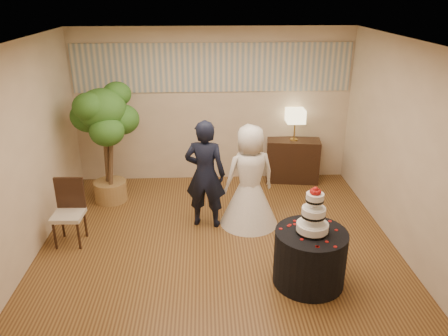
{
  "coord_description": "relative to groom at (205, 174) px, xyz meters",
  "views": [
    {
      "loc": [
        -0.17,
        -5.26,
        3.38
      ],
      "look_at": [
        0.1,
        0.4,
        1.05
      ],
      "focal_mm": 35.0,
      "sensor_mm": 36.0,
      "label": 1
    }
  ],
  "objects": [
    {
      "name": "floor",
      "position": [
        0.17,
        -0.68,
        -0.84
      ],
      "size": [
        5.0,
        5.0,
        0.0
      ],
      "primitive_type": "cube",
      "color": "brown",
      "rests_on": "ground"
    },
    {
      "name": "ceiling",
      "position": [
        0.17,
        -0.68,
        1.96
      ],
      "size": [
        5.0,
        5.0,
        0.0
      ],
      "primitive_type": "cube",
      "color": "white",
      "rests_on": "wall_back"
    },
    {
      "name": "wall_back",
      "position": [
        0.17,
        1.82,
        0.56
      ],
      "size": [
        5.0,
        0.06,
        2.8
      ],
      "primitive_type": "cube",
      "color": "beige",
      "rests_on": "ground"
    },
    {
      "name": "wall_front",
      "position": [
        0.17,
        -3.18,
        0.56
      ],
      "size": [
        5.0,
        0.06,
        2.8
      ],
      "primitive_type": "cube",
      "color": "beige",
      "rests_on": "ground"
    },
    {
      "name": "wall_left",
      "position": [
        -2.33,
        -0.68,
        0.56
      ],
      "size": [
        0.06,
        5.0,
        2.8
      ],
      "primitive_type": "cube",
      "color": "beige",
      "rests_on": "ground"
    },
    {
      "name": "wall_right",
      "position": [
        2.67,
        -0.68,
        0.56
      ],
      "size": [
        0.06,
        5.0,
        2.8
      ],
      "primitive_type": "cube",
      "color": "beige",
      "rests_on": "ground"
    },
    {
      "name": "mural_border",
      "position": [
        0.17,
        1.8,
        1.26
      ],
      "size": [
        4.9,
        0.02,
        0.85
      ],
      "primitive_type": "cube",
      "color": "#AFB1A3",
      "rests_on": "wall_back"
    },
    {
      "name": "groom",
      "position": [
        0.0,
        0.0,
        0.0
      ],
      "size": [
        0.68,
        0.51,
        1.67
      ],
      "primitive_type": "imported",
      "rotation": [
        0.0,
        0.0,
        2.95
      ],
      "color": "black",
      "rests_on": "floor"
    },
    {
      "name": "bride",
      "position": [
        0.67,
        0.01,
        -0.05
      ],
      "size": [
        1.09,
        1.09,
        1.58
      ],
      "primitive_type": "imported",
      "rotation": [
        0.0,
        0.0,
        3.4
      ],
      "color": "white",
      "rests_on": "floor"
    },
    {
      "name": "cake_table",
      "position": [
        1.26,
        -1.5,
        -0.48
      ],
      "size": [
        0.91,
        0.91,
        0.7
      ],
      "primitive_type": "cylinder",
      "rotation": [
        0.0,
        0.0,
        0.04
      ],
      "color": "black",
      "rests_on": "floor"
    },
    {
      "name": "wedding_cake",
      "position": [
        1.26,
        -1.5,
        0.17
      ],
      "size": [
        0.39,
        0.39,
        0.59
      ],
      "primitive_type": null,
      "color": "white",
      "rests_on": "cake_table"
    },
    {
      "name": "console",
      "position": [
        1.64,
        1.6,
        -0.43
      ],
      "size": [
        1.02,
        0.56,
        0.81
      ],
      "primitive_type": "cube",
      "rotation": [
        0.0,
        0.0,
        -0.14
      ],
      "color": "black",
      "rests_on": "floor"
    },
    {
      "name": "table_lamp",
      "position": [
        1.64,
        1.6,
        0.26
      ],
      "size": [
        0.32,
        0.32,
        0.58
      ],
      "primitive_type": null,
      "color": "#D1C08A",
      "rests_on": "console"
    },
    {
      "name": "ficus_tree",
      "position": [
        -1.62,
        0.9,
        0.19
      ],
      "size": [
        1.06,
        1.06,
        2.05
      ],
      "primitive_type": null,
      "rotation": [
        0.0,
        0.0,
        -3.05
      ],
      "color": "#2D5F1E",
      "rests_on": "floor"
    },
    {
      "name": "side_chair",
      "position": [
        -1.93,
        -0.44,
        -0.37
      ],
      "size": [
        0.45,
        0.47,
        0.94
      ],
      "primitive_type": null,
      "rotation": [
        0.0,
        0.0,
        -0.04
      ],
      "color": "black",
      "rests_on": "floor"
    }
  ]
}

